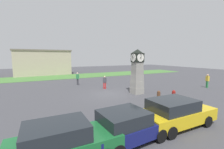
{
  "coord_description": "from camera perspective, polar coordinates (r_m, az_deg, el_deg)",
  "views": [
    {
      "loc": [
        -6.8,
        -14.29,
        3.99
      ],
      "look_at": [
        1.1,
        1.5,
        1.88
      ],
      "focal_mm": 24.0,
      "sensor_mm": 36.0,
      "label": 1
    }
  ],
  "objects": [
    {
      "name": "bollard_mid_row",
      "position": [
        13.98,
        17.33,
        -7.88
      ],
      "size": [
        0.3,
        0.3,
        1.03
      ],
      "color": "brown",
      "rests_on": "ground_plane"
    },
    {
      "name": "ground_plane",
      "position": [
        16.32,
        -1.09,
        -7.34
      ],
      "size": [
        89.92,
        89.92,
        0.0
      ],
      "primitive_type": "plane",
      "color": "#424247"
    },
    {
      "name": "car_by_building",
      "position": [
        9.63,
        22.91,
        -13.08
      ],
      "size": [
        4.6,
        2.13,
        1.59
      ],
      "color": "gold",
      "rests_on": "ground_plane"
    },
    {
      "name": "car_navy_sedan",
      "position": [
        6.41,
        -18.1,
        -23.4
      ],
      "size": [
        4.15,
        1.91,
        1.59
      ],
      "color": "#19602D",
      "rests_on": "ground_plane"
    },
    {
      "name": "warehouse_blue_far",
      "position": [
        38.19,
        -25.04,
        4.29
      ],
      "size": [
        11.9,
        9.8,
        5.44
      ],
      "color": "#B7A88E",
      "rests_on": "ground_plane"
    },
    {
      "name": "grass_verge_far",
      "position": [
        31.73,
        -14.36,
        -0.59
      ],
      "size": [
        53.95,
        7.18,
        0.04
      ],
      "primitive_type": "cube",
      "color": "#477A38",
      "rests_on": "ground_plane"
    },
    {
      "name": "clock_tower",
      "position": [
        16.24,
        9.57,
        0.91
      ],
      "size": [
        1.27,
        1.4,
        4.78
      ],
      "color": "gray",
      "rests_on": "ground_plane"
    },
    {
      "name": "pedestrian_near_bench",
      "position": [
        21.67,
        -12.99,
        -1.25
      ],
      "size": [
        0.39,
        0.46,
        1.76
      ],
      "color": "#3F3F47",
      "rests_on": "ground_plane"
    },
    {
      "name": "pedestrian_by_cars",
      "position": [
        18.65,
        -2.83,
        -2.68
      ],
      "size": [
        0.46,
        0.44,
        1.61
      ],
      "color": "red",
      "rests_on": "ground_plane"
    },
    {
      "name": "bollard_near_tower",
      "position": [
        14.06,
        22.38,
        -7.77
      ],
      "size": [
        0.31,
        0.31,
        1.14
      ],
      "color": "maroon",
      "rests_on": "ground_plane"
    },
    {
      "name": "pedestrian_crossing_lot",
      "position": [
        22.82,
        32.57,
        -1.74
      ],
      "size": [
        0.34,
        0.45,
        1.77
      ],
      "color": "#338C4C",
      "rests_on": "ground_plane"
    },
    {
      "name": "car_near_tower",
      "position": [
        7.53,
        5.66,
        -18.69
      ],
      "size": [
        3.98,
        2.29,
        1.48
      ],
      "color": "navy",
      "rests_on": "ground_plane"
    }
  ]
}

